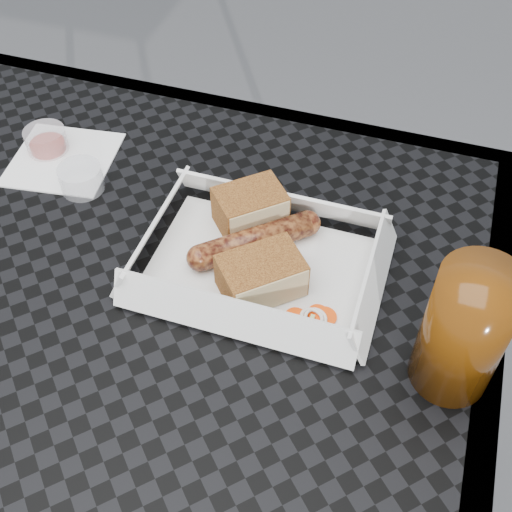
# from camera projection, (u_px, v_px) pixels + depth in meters

# --- Properties ---
(patio_table) EXTENTS (0.80, 0.80, 0.74)m
(patio_table) POSITION_uv_depth(u_px,v_px,m) (88.00, 366.00, 0.68)
(patio_table) COLOR black
(patio_table) RESTS_ON ground
(food_tray) EXTENTS (0.22, 0.15, 0.00)m
(food_tray) POSITION_uv_depth(u_px,v_px,m) (259.00, 267.00, 0.66)
(food_tray) COLOR white
(food_tray) RESTS_ON patio_table
(bratwurst) EXTENTS (0.12, 0.11, 0.03)m
(bratwurst) POSITION_uv_depth(u_px,v_px,m) (255.00, 240.00, 0.67)
(bratwurst) COLOR brown
(bratwurst) RESTS_ON food_tray
(bread_near) EXTENTS (0.09, 0.09, 0.04)m
(bread_near) POSITION_uv_depth(u_px,v_px,m) (250.00, 208.00, 0.69)
(bread_near) COLOR brown
(bread_near) RESTS_ON food_tray
(bread_far) EXTENTS (0.09, 0.09, 0.04)m
(bread_far) POSITION_uv_depth(u_px,v_px,m) (261.00, 275.00, 0.63)
(bread_far) COLOR brown
(bread_far) RESTS_ON food_tray
(veg_garnish) EXTENTS (0.03, 0.03, 0.00)m
(veg_garnish) POSITION_uv_depth(u_px,v_px,m) (310.00, 320.00, 0.62)
(veg_garnish) COLOR #FF4A0B
(veg_garnish) RESTS_ON food_tray
(napkin) EXTENTS (0.14, 0.14, 0.00)m
(napkin) POSITION_uv_depth(u_px,v_px,m) (63.00, 159.00, 0.78)
(napkin) COLOR white
(napkin) RESTS_ON patio_table
(condiment_cup_sauce) EXTENTS (0.05, 0.05, 0.03)m
(condiment_cup_sauce) POSITION_uv_depth(u_px,v_px,m) (46.00, 141.00, 0.78)
(condiment_cup_sauce) COLOR #98190B
(condiment_cup_sauce) RESTS_ON patio_table
(condiment_cup_empty) EXTENTS (0.05, 0.05, 0.03)m
(condiment_cup_empty) POSITION_uv_depth(u_px,v_px,m) (81.00, 178.00, 0.74)
(condiment_cup_empty) COLOR silver
(condiment_cup_empty) RESTS_ON patio_table
(drink_glass) EXTENTS (0.07, 0.07, 0.13)m
(drink_glass) POSITION_uv_depth(u_px,v_px,m) (464.00, 331.00, 0.53)
(drink_glass) COLOR #4F2606
(drink_glass) RESTS_ON patio_table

